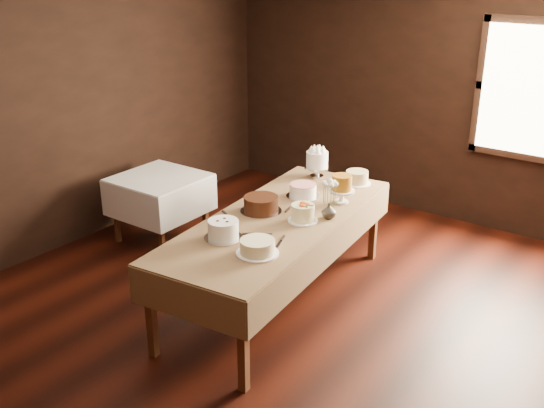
{
  "coord_description": "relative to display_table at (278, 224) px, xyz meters",
  "views": [
    {
      "loc": [
        2.92,
        -3.73,
        2.91
      ],
      "look_at": [
        0.0,
        0.2,
        0.95
      ],
      "focal_mm": 41.55,
      "sensor_mm": 36.0,
      "label": 1
    }
  ],
  "objects": [
    {
      "name": "floor",
      "position": [
        -0.01,
        -0.27,
        -0.75
      ],
      "size": [
        5.0,
        6.0,
        0.01
      ],
      "primitive_type": "cube",
      "color": "black",
      "rests_on": "ground"
    },
    {
      "name": "cake_speckled",
      "position": [
        0.12,
        1.14,
        0.12
      ],
      "size": [
        0.3,
        0.3,
        0.13
      ],
      "color": "white",
      "rests_on": "display_table"
    },
    {
      "name": "cake_server_c",
      "position": [
        -0.06,
        0.28,
        0.06
      ],
      "size": [
        0.09,
        0.24,
        0.01
      ],
      "primitive_type": "cube",
      "rotation": [
        0.0,
        0.0,
        1.85
      ],
      "color": "silver",
      "rests_on": "display_table"
    },
    {
      "name": "flower_bouquet",
      "position": [
        0.36,
        0.24,
        0.31
      ],
      "size": [
        0.14,
        0.14,
        0.2
      ],
      "primitive_type": null,
      "color": "white",
      "rests_on": "flower_vase"
    },
    {
      "name": "cake_server_b",
      "position": [
        0.32,
        -0.44,
        0.06
      ],
      "size": [
        0.1,
        0.23,
        0.01
      ],
      "primitive_type": "cube",
      "rotation": [
        0.0,
        0.0,
        -1.23
      ],
      "color": "silver",
      "rests_on": "display_table"
    },
    {
      "name": "window",
      "position": [
        1.29,
        2.67,
        0.85
      ],
      "size": [
        1.1,
        0.05,
        1.3
      ],
      "primitive_type": "cube",
      "color": "#FFEABF",
      "rests_on": "wall_back"
    },
    {
      "name": "flower_vase",
      "position": [
        0.36,
        0.24,
        0.13
      ],
      "size": [
        0.15,
        0.15,
        0.13
      ],
      "primitive_type": "imported",
      "rotation": [
        0.0,
        0.0,
        1.38
      ],
      "color": "#2D2823",
      "rests_on": "display_table"
    },
    {
      "name": "cake_caramel",
      "position": [
        0.26,
        0.62,
        0.18
      ],
      "size": [
        0.24,
        0.24,
        0.27
      ],
      "color": "white",
      "rests_on": "display_table"
    },
    {
      "name": "cake_cream",
      "position": [
        0.29,
        -0.66,
        0.11
      ],
      "size": [
        0.36,
        0.36,
        0.11
      ],
      "color": "white",
      "rests_on": "display_table"
    },
    {
      "name": "wall_left",
      "position": [
        -2.51,
        -0.27,
        0.65
      ],
      "size": [
        0.02,
        6.0,
        2.8
      ],
      "primitive_type": "cube",
      "color": "black",
      "rests_on": "ground"
    },
    {
      "name": "cake_server_e",
      "position": [
        -0.33,
        -0.26,
        0.06
      ],
      "size": [
        0.22,
        0.14,
        0.01
      ],
      "primitive_type": "cube",
      "rotation": [
        0.0,
        0.0,
        -0.54
      ],
      "color": "silver",
      "rests_on": "display_table"
    },
    {
      "name": "cake_meringue",
      "position": [
        -0.3,
        1.07,
        0.19
      ],
      "size": [
        0.3,
        0.3,
        0.28
      ],
      "color": "silver",
      "rests_on": "display_table"
    },
    {
      "name": "cake_server_a",
      "position": [
        0.11,
        -0.36,
        0.06
      ],
      "size": [
        0.21,
        0.16,
        0.01
      ],
      "primitive_type": "cube",
      "rotation": [
        0.0,
        0.0,
        0.65
      ],
      "color": "silver",
      "rests_on": "display_table"
    },
    {
      "name": "display_table",
      "position": [
        0.0,
        0.0,
        0.0
      ],
      "size": [
        1.3,
        2.71,
        0.81
      ],
      "rotation": [
        0.0,
        0.0,
        0.11
      ],
      "color": "#452412",
      "rests_on": "ground"
    },
    {
      "name": "cake_swirl",
      "position": [
        -0.09,
        -0.6,
        0.13
      ],
      "size": [
        0.32,
        0.32,
        0.16
      ],
      "color": "silver",
      "rests_on": "display_table"
    },
    {
      "name": "cake_chocolate",
      "position": [
        -0.19,
        0.01,
        0.13
      ],
      "size": [
        0.42,
        0.42,
        0.14
      ],
      "color": "silver",
      "rests_on": "display_table"
    },
    {
      "name": "side_table",
      "position": [
        -1.79,
        0.31,
        -0.12
      ],
      "size": [
        0.86,
        0.86,
        0.71
      ],
      "rotation": [
        0.0,
        0.0,
        0.02
      ],
      "color": "#452412",
      "rests_on": "ground"
    },
    {
      "name": "cake_lattice",
      "position": [
        -0.1,
        0.53,
        0.11
      ],
      "size": [
        0.34,
        0.34,
        0.12
      ],
      "color": "silver",
      "rests_on": "display_table"
    },
    {
      "name": "wall_back",
      "position": [
        -0.01,
        2.73,
        0.65
      ],
      "size": [
        5.0,
        0.02,
        2.8
      ],
      "primitive_type": "cube",
      "color": "black",
      "rests_on": "ground"
    },
    {
      "name": "cake_flowers",
      "position": [
        0.22,
        0.06,
        0.13
      ],
      "size": [
        0.26,
        0.26,
        0.15
      ],
      "color": "white",
      "rests_on": "display_table"
    }
  ]
}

